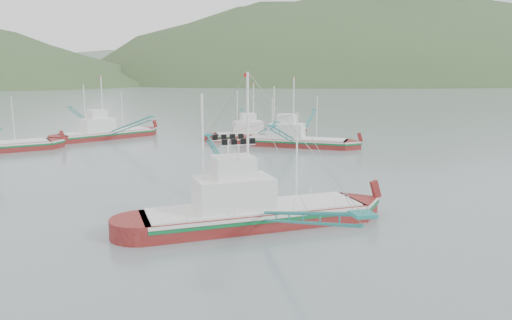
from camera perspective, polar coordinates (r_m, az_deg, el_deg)
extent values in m
plane|color=slate|center=(38.37, 2.06, -6.25)|extent=(1200.00, 1200.00, 0.00)
cube|color=maroon|center=(35.81, -0.11, -7.10)|extent=(16.18, 5.79, 2.11)
cube|color=silver|center=(35.56, -0.11, -5.72)|extent=(15.87, 5.84, 0.23)
cube|color=#0D612F|center=(35.63, -0.11, -6.12)|extent=(15.87, 5.86, 0.23)
cube|color=silver|center=(35.50, -0.11, -5.39)|extent=(15.37, 5.50, 0.13)
cube|color=silver|center=(34.76, -2.59, -3.85)|extent=(5.59, 3.89, 2.32)
cube|color=silver|center=(34.35, -2.61, -0.77)|extent=(2.96, 2.59, 1.48)
cylinder|color=white|center=(34.38, -0.94, 2.10)|extent=(0.17, 0.17, 9.50)
cylinder|color=white|center=(33.65, -6.07, 0.64)|extent=(0.15, 0.15, 8.08)
cylinder|color=white|center=(35.90, 4.68, 0.11)|extent=(0.13, 0.13, 6.65)
cylinder|color=white|center=(76.02, -26.01, 4.20)|extent=(0.12, 0.12, 6.24)
cube|color=maroon|center=(72.78, 4.64, 1.71)|extent=(14.56, 10.90, 1.95)
cube|color=silver|center=(72.66, 4.65, 2.35)|extent=(14.35, 10.82, 0.21)
cube|color=#0D612F|center=(72.70, 4.64, 2.16)|extent=(14.36, 10.84, 0.21)
cube|color=silver|center=(72.64, 4.65, 2.51)|extent=(13.83, 10.36, 0.12)
cube|color=silver|center=(72.85, 3.54, 3.36)|extent=(5.79, 5.20, 2.15)
cube|color=silver|center=(72.67, 3.55, 4.73)|extent=(3.28, 3.15, 1.37)
cylinder|color=white|center=(72.30, 4.32, 5.94)|extent=(0.16, 0.16, 8.79)
cylinder|color=white|center=(73.10, 2.07, 5.49)|extent=(0.14, 0.14, 7.47)
cylinder|color=white|center=(71.69, 6.97, 4.80)|extent=(0.12, 0.12, 6.15)
cube|color=maroon|center=(80.09, 0.02, 2.50)|extent=(13.22, 3.60, 1.76)
cube|color=silver|center=(80.00, 0.02, 3.03)|extent=(12.96, 3.67, 0.19)
cube|color=#0D612F|center=(80.02, 0.02, 2.87)|extent=(12.96, 3.69, 0.19)
cube|color=silver|center=(79.97, 0.02, 3.15)|extent=(12.56, 3.42, 0.11)
cube|color=silver|center=(79.57, -0.90, 3.79)|extent=(4.42, 2.84, 1.94)
cube|color=silver|center=(79.41, -0.91, 4.92)|extent=(2.30, 1.95, 1.23)
cylinder|color=white|center=(79.49, -0.29, 5.95)|extent=(0.14, 0.14, 7.92)
cylinder|color=white|center=(78.98, -2.16, 5.48)|extent=(0.12, 0.12, 6.73)
cylinder|color=white|center=(80.35, 1.86, 5.14)|extent=(0.11, 0.11, 5.54)
cube|color=maroon|center=(84.71, -16.68, 2.50)|extent=(14.79, 11.01, 1.98)
cube|color=silver|center=(84.61, -16.71, 3.07)|extent=(14.58, 10.92, 0.22)
cube|color=#0D612F|center=(84.64, -16.70, 2.90)|extent=(14.59, 10.94, 0.22)
cube|color=silver|center=(84.59, -16.72, 3.20)|extent=(14.05, 10.46, 0.12)
cube|color=silver|center=(83.81, -17.66, 3.81)|extent=(5.88, 5.26, 2.18)
cube|color=silver|center=(83.65, -17.72, 5.02)|extent=(3.33, 3.19, 1.39)
cylinder|color=white|center=(83.98, -17.17, 6.15)|extent=(0.16, 0.16, 8.92)
cylinder|color=white|center=(82.73, -18.99, 5.54)|extent=(0.14, 0.14, 7.58)
cylinder|color=white|center=(85.69, -15.05, 5.43)|extent=(0.12, 0.12, 6.24)
ellipsoid|color=#324A26|center=(528.38, 15.19, 8.61)|extent=(684.00, 432.00, 306.00)
ellipsoid|color=slate|center=(596.93, -9.49, 8.96)|extent=(960.00, 400.00, 240.00)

